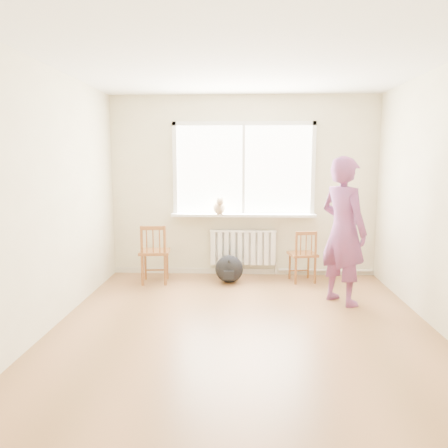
# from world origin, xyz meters

# --- Properties ---
(floor) EXTENTS (4.50, 4.50, 0.00)m
(floor) POSITION_xyz_m (0.00, 0.00, 0.00)
(floor) COLOR #96643D
(floor) RESTS_ON ground
(ceiling) EXTENTS (4.50, 4.50, 0.00)m
(ceiling) POSITION_xyz_m (0.00, 0.00, 2.70)
(ceiling) COLOR white
(ceiling) RESTS_ON back_wall
(back_wall) EXTENTS (4.00, 0.01, 2.70)m
(back_wall) POSITION_xyz_m (0.00, 2.25, 1.35)
(back_wall) COLOR beige
(back_wall) RESTS_ON ground
(window) EXTENTS (2.12, 0.05, 1.42)m
(window) POSITION_xyz_m (0.00, 2.22, 1.66)
(window) COLOR white
(window) RESTS_ON back_wall
(windowsill) EXTENTS (2.15, 0.22, 0.04)m
(windowsill) POSITION_xyz_m (0.00, 2.14, 0.93)
(windowsill) COLOR white
(windowsill) RESTS_ON back_wall
(radiator) EXTENTS (1.00, 0.12, 0.55)m
(radiator) POSITION_xyz_m (0.00, 2.16, 0.44)
(radiator) COLOR white
(radiator) RESTS_ON back_wall
(heating_pipe) EXTENTS (1.40, 0.04, 0.04)m
(heating_pipe) POSITION_xyz_m (1.25, 2.19, 0.08)
(heating_pipe) COLOR silver
(heating_pipe) RESTS_ON back_wall
(baseboard) EXTENTS (4.00, 0.03, 0.08)m
(baseboard) POSITION_xyz_m (0.00, 2.23, 0.04)
(baseboard) COLOR beige
(baseboard) RESTS_ON ground
(chair_left) EXTENTS (0.45, 0.43, 0.85)m
(chair_left) POSITION_xyz_m (-1.26, 1.66, 0.43)
(chair_left) COLOR brown
(chair_left) RESTS_ON floor
(chair_right) EXTENTS (0.43, 0.42, 0.76)m
(chair_right) POSITION_xyz_m (0.87, 1.81, 0.38)
(chair_right) COLOR brown
(chair_right) RESTS_ON floor
(person) EXTENTS (0.73, 0.78, 1.79)m
(person) POSITION_xyz_m (1.21, 0.91, 0.90)
(person) COLOR #BF3F4E
(person) RESTS_ON floor
(cat) EXTENTS (0.22, 0.41, 0.27)m
(cat) POSITION_xyz_m (-0.36, 2.05, 1.06)
(cat) COLOR #CEB28C
(cat) RESTS_ON windowsill
(backpack) EXTENTS (0.40, 0.31, 0.40)m
(backpack) POSITION_xyz_m (-0.20, 1.74, 0.20)
(backpack) COLOR black
(backpack) RESTS_ON floor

